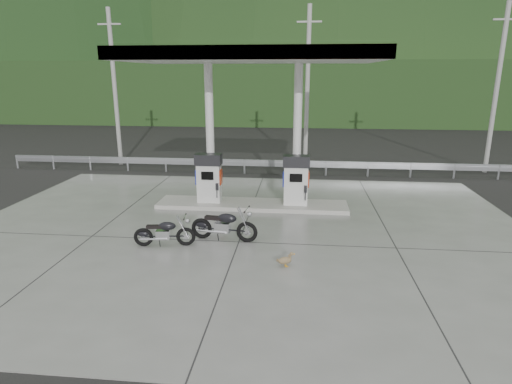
# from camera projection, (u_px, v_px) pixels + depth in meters

# --- Properties ---
(ground) EXTENTS (160.00, 160.00, 0.00)m
(ground) POSITION_uv_depth(u_px,v_px,m) (243.00, 231.00, 13.48)
(ground) COLOR black
(ground) RESTS_ON ground
(forecourt_apron) EXTENTS (18.00, 14.00, 0.02)m
(forecourt_apron) POSITION_uv_depth(u_px,v_px,m) (243.00, 230.00, 13.48)
(forecourt_apron) COLOR slate
(forecourt_apron) RESTS_ON ground
(pump_island) EXTENTS (7.00, 1.40, 0.15)m
(pump_island) POSITION_uv_depth(u_px,v_px,m) (252.00, 205.00, 15.86)
(pump_island) COLOR gray
(pump_island) RESTS_ON forecourt_apron
(gas_pump_left) EXTENTS (0.95, 0.55, 1.80)m
(gas_pump_left) POSITION_uv_depth(u_px,v_px,m) (209.00, 178.00, 15.75)
(gas_pump_left) COLOR silver
(gas_pump_left) RESTS_ON pump_island
(gas_pump_right) EXTENTS (0.95, 0.55, 1.80)m
(gas_pump_right) POSITION_uv_depth(u_px,v_px,m) (296.00, 180.00, 15.44)
(gas_pump_right) COLOR silver
(gas_pump_right) RESTS_ON pump_island
(canopy_column_left) EXTENTS (0.30, 0.30, 5.00)m
(canopy_column_left) POSITION_uv_depth(u_px,v_px,m) (210.00, 133.00, 15.71)
(canopy_column_left) COLOR silver
(canopy_column_left) RESTS_ON pump_island
(canopy_column_right) EXTENTS (0.30, 0.30, 5.00)m
(canopy_column_right) POSITION_uv_depth(u_px,v_px,m) (297.00, 134.00, 15.40)
(canopy_column_right) COLOR silver
(canopy_column_right) RESTS_ON pump_island
(canopy_roof) EXTENTS (8.50, 5.00, 0.40)m
(canopy_roof) POSITION_uv_depth(u_px,v_px,m) (252.00, 56.00, 14.45)
(canopy_roof) COLOR white
(canopy_roof) RESTS_ON canopy_column_left
(guardrail) EXTENTS (26.00, 0.16, 1.42)m
(guardrail) POSITION_uv_depth(u_px,v_px,m) (265.00, 160.00, 20.97)
(guardrail) COLOR gray
(guardrail) RESTS_ON ground
(road) EXTENTS (60.00, 7.00, 0.01)m
(road) POSITION_uv_depth(u_px,v_px,m) (270.00, 160.00, 24.51)
(road) COLOR black
(road) RESTS_ON ground
(utility_pole_a) EXTENTS (0.22, 0.22, 8.00)m
(utility_pole_a) POSITION_uv_depth(u_px,v_px,m) (115.00, 89.00, 22.32)
(utility_pole_a) COLOR gray
(utility_pole_a) RESTS_ON ground
(utility_pole_b) EXTENTS (0.22, 0.22, 8.00)m
(utility_pole_b) POSITION_uv_depth(u_px,v_px,m) (307.00, 90.00, 21.33)
(utility_pole_b) COLOR gray
(utility_pole_b) RESTS_ON ground
(utility_pole_c) EXTENTS (0.22, 0.22, 8.00)m
(utility_pole_c) POSITION_uv_depth(u_px,v_px,m) (496.00, 91.00, 20.44)
(utility_pole_c) COLOR gray
(utility_pole_c) RESTS_ON ground
(tree_band) EXTENTS (80.00, 6.00, 6.00)m
(tree_band) POSITION_uv_depth(u_px,v_px,m) (284.00, 93.00, 41.45)
(tree_band) COLOR black
(tree_band) RESTS_ON ground
(forested_hills) EXTENTS (100.00, 40.00, 140.00)m
(forested_hills) POSITION_uv_depth(u_px,v_px,m) (291.00, 104.00, 71.02)
(forested_hills) COLOR black
(forested_hills) RESTS_ON ground
(motorcycle_left) EXTENTS (1.69, 0.74, 0.77)m
(motorcycle_left) POSITION_uv_depth(u_px,v_px,m) (164.00, 233.00, 12.15)
(motorcycle_left) COLOR black
(motorcycle_left) RESTS_ON forecourt_apron
(motorcycle_right) EXTENTS (1.95, 0.82, 0.90)m
(motorcycle_right) POSITION_uv_depth(u_px,v_px,m) (224.00, 226.00, 12.55)
(motorcycle_right) COLOR black
(motorcycle_right) RESTS_ON forecourt_apron
(duck) EXTENTS (0.46, 0.28, 0.32)m
(duck) POSITION_uv_depth(u_px,v_px,m) (285.00, 261.00, 10.88)
(duck) COLOR brown
(duck) RESTS_ON forecourt_apron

